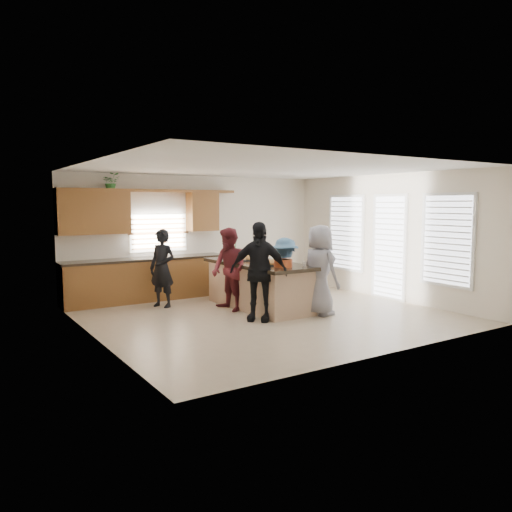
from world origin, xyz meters
TOP-DOWN VIEW (x-y plane):
  - floor at (0.00, 0.00)m, footprint 6.50×6.50m
  - room_shell at (0.00, 0.00)m, footprint 6.52×6.02m
  - back_cabinetry at (-1.47, 2.73)m, footprint 4.08×0.66m
  - right_wall_glazing at (3.22, -0.13)m, footprint 0.06×4.00m
  - island at (0.24, 0.66)m, footprint 1.18×2.71m
  - platter_front at (0.17, 0.14)m, footprint 0.41×0.41m
  - platter_mid at (0.30, 1.09)m, footprint 0.46×0.46m
  - platter_back at (0.06, 1.15)m, footprint 0.39×0.39m
  - salad_bowl at (0.19, -0.25)m, footprint 0.35×0.35m
  - clear_cup at (0.54, -0.44)m, footprint 0.07×0.07m
  - plate_stack at (0.26, 1.69)m, footprint 0.21×0.21m
  - flower_vase at (0.31, 1.78)m, footprint 0.14×0.14m
  - potted_plant at (-2.11, 2.82)m, footprint 0.41×0.37m
  - woman_left_back at (-1.39, 1.84)m, footprint 0.63×0.71m
  - woman_left_mid at (-0.42, 0.75)m, footprint 0.68×0.85m
  - woman_left_front at (-0.38, -0.26)m, footprint 1.05×1.08m
  - woman_right_back at (0.55, 0.19)m, footprint 0.65×1.00m
  - woman_right_front at (0.86, -0.51)m, footprint 0.64×0.90m

SIDE VIEW (x-z plane):
  - floor at x=0.00m, z-range 0.00..0.00m
  - island at x=0.24m, z-range -0.02..0.93m
  - woman_right_back at x=0.55m, z-range 0.00..1.47m
  - woman_left_back at x=-1.39m, z-range 0.00..1.62m
  - woman_left_mid at x=-0.42m, z-range 0.00..1.67m
  - woman_right_front at x=0.86m, z-range 0.00..1.74m
  - woman_left_front at x=-0.38m, z-range 0.00..1.82m
  - back_cabinetry at x=-1.47m, z-range -0.32..2.14m
  - plate_stack at x=0.26m, z-range 0.95..1.00m
  - platter_back at x=0.06m, z-range 0.90..1.06m
  - platter_front at x=0.17m, z-range 0.89..1.06m
  - platter_mid at x=0.30m, z-range 0.89..1.07m
  - clear_cup at x=0.54m, z-range 0.95..1.05m
  - salad_bowl at x=0.19m, z-range 0.96..1.10m
  - flower_vase at x=0.31m, z-range 0.97..1.41m
  - right_wall_glazing at x=3.22m, z-range 0.22..2.47m
  - room_shell at x=0.00m, z-range 0.50..3.31m
  - potted_plant at x=-2.11m, z-range 2.40..2.79m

